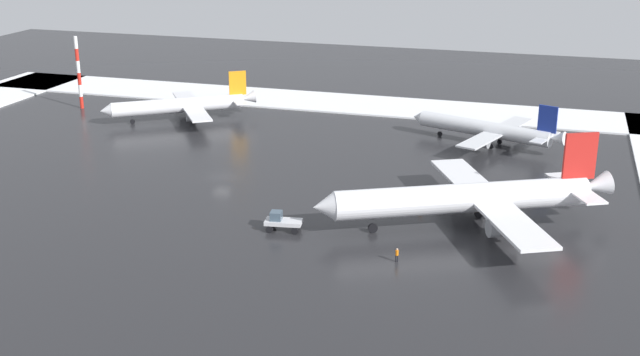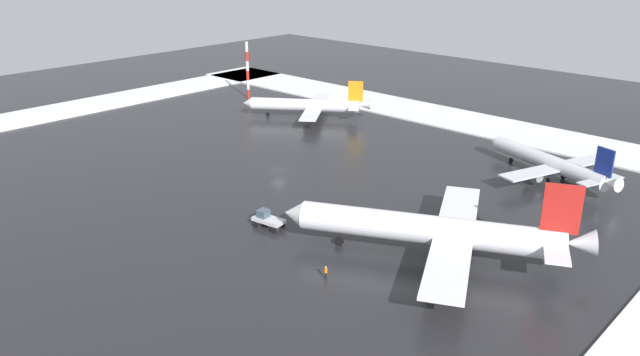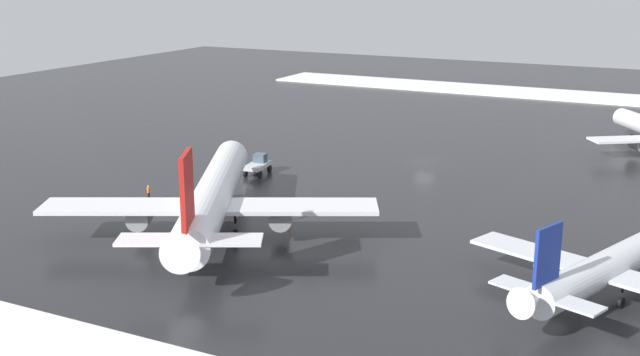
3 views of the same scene
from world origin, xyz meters
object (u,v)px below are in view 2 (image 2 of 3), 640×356
object	(u,v)px
airplane_distant_tail	(308,105)
ground_crew_mid_apron	(410,224)
pushback_tug	(267,219)
airplane_parked_portside	(550,163)
airplane_parked_starboard	(435,230)
antenna_mast	(247,71)
ground_crew_beside_wing	(326,272)

from	to	relation	value
airplane_distant_tail	ground_crew_mid_apron	xyz separation A→B (m)	(-51.42, 32.64, -1.91)
pushback_tug	ground_crew_mid_apron	world-z (taller)	pushback_tug
airplane_parked_portside	pushback_tug	distance (m)	50.29
airplane_parked_starboard	airplane_parked_portside	world-z (taller)	airplane_parked_starboard
airplane_distant_tail	antenna_mast	xyz separation A→B (m)	(23.50, -2.56, 4.32)
pushback_tug	airplane_parked_starboard	bearing A→B (deg)	-168.00
ground_crew_beside_wing	airplane_parked_starboard	bearing A→B (deg)	142.55
ground_crew_mid_apron	ground_crew_beside_wing	xyz separation A→B (m)	(-0.45, 18.01, 0.00)
antenna_mast	pushback_tug	bearing A→B (deg)	141.04
airplane_distant_tail	pushback_tug	bearing A→B (deg)	93.34
airplane_distant_tail	ground_crew_beside_wing	xyz separation A→B (m)	(-51.87, 50.65, -1.91)
airplane_distant_tail	pushback_tug	distance (m)	58.20
antenna_mast	airplane_parked_portside	bearing A→B (deg)	178.29
ground_crew_beside_wing	airplane_parked_portside	bearing A→B (deg)	162.90
airplane_distant_tail	antenna_mast	distance (m)	24.03
airplane_parked_starboard	antenna_mast	world-z (taller)	antenna_mast
ground_crew_mid_apron	antenna_mast	world-z (taller)	antenna_mast
airplane_distant_tail	airplane_parked_portside	world-z (taller)	airplane_distant_tail
airplane_parked_starboard	pushback_tug	distance (m)	23.88
pushback_tug	ground_crew_beside_wing	distance (m)	16.56
ground_crew_mid_apron	ground_crew_beside_wing	size ratio (longest dim) A/B	1.00
airplane_parked_starboard	airplane_parked_portside	bearing A→B (deg)	-114.48
airplane_parked_starboard	antenna_mast	size ratio (longest dim) A/B	2.52
airplane_parked_starboard	airplane_distant_tail	distance (m)	69.27
airplane_distant_tail	airplane_parked_starboard	bearing A→B (deg)	112.39
ground_crew_beside_wing	antenna_mast	bearing A→B (deg)	-136.77
airplane_parked_starboard	airplane_distant_tail	xyz separation A→B (m)	(58.34, -37.33, -0.96)
airplane_parked_portside	ground_crew_beside_wing	bearing A→B (deg)	103.94
ground_crew_mid_apron	antenna_mast	size ratio (longest dim) A/B	0.12
airplane_parked_portside	airplane_parked_starboard	bearing A→B (deg)	111.83
antenna_mast	airplane_distant_tail	bearing A→B (deg)	173.79
antenna_mast	ground_crew_mid_apron	bearing A→B (deg)	154.83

